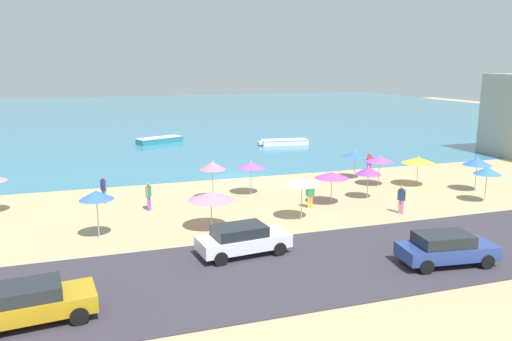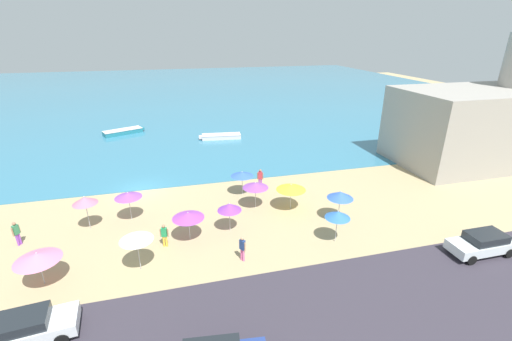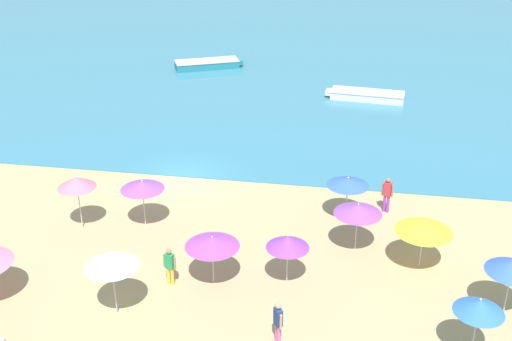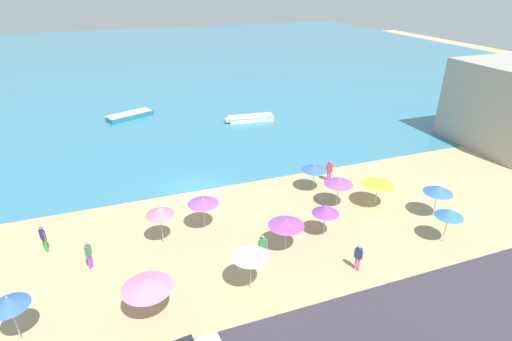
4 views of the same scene
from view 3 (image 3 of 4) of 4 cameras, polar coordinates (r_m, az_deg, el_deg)
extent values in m
plane|color=tan|center=(34.99, -6.49, -0.59)|extent=(160.00, 160.00, 0.00)
cylinder|color=#B2B2B7|center=(27.74, 14.47, -6.76)|extent=(0.05, 0.05, 1.78)
cone|color=yellow|center=(27.21, 14.71, -4.89)|extent=(2.39, 2.39, 0.42)
sphere|color=silver|center=(27.09, 14.77, -4.44)|extent=(0.08, 0.08, 0.08)
cylinder|color=#B2B2B7|center=(30.72, 8.05, -2.73)|extent=(0.05, 0.05, 1.81)
cone|color=blue|center=(30.24, 8.17, -1.00)|extent=(2.00, 2.00, 0.38)
sphere|color=silver|center=(30.15, 8.20, -0.63)|extent=(0.08, 0.08, 0.08)
cylinder|color=#B2B2B7|center=(28.35, 8.91, -5.34)|extent=(0.05, 0.05, 1.86)
cone|color=purple|center=(27.81, 9.06, -3.42)|extent=(2.09, 2.09, 0.42)
sphere|color=silver|center=(27.70, 9.09, -2.98)|extent=(0.08, 0.08, 0.08)
cylinder|color=#B2B2B7|center=(30.26, -9.92, -3.19)|extent=(0.05, 0.05, 1.95)
cone|color=purple|center=(29.74, -10.08, -1.31)|extent=(2.02, 2.02, 0.38)
sphere|color=silver|center=(29.64, -10.11, -0.93)|extent=(0.08, 0.08, 0.08)
cylinder|color=#B2B2B7|center=(26.00, 2.79, -8.34)|extent=(0.05, 0.05, 1.71)
cone|color=purple|center=(25.42, 2.84, -6.35)|extent=(1.74, 1.74, 0.52)
sphere|color=silver|center=(25.27, 2.85, -5.80)|extent=(0.08, 0.08, 0.08)
cylinder|color=#B2B2B7|center=(24.80, -12.47, -10.28)|extent=(0.05, 0.05, 2.16)
cone|color=white|center=(24.12, -12.74, -7.94)|extent=(1.99, 1.99, 0.37)
sphere|color=silver|center=(24.00, -12.79, -7.50)|extent=(0.08, 0.08, 0.08)
cylinder|color=#B2B2B7|center=(23.66, 18.84, -13.56)|extent=(0.05, 0.05, 1.93)
cone|color=blue|center=(22.97, 19.25, -11.31)|extent=(1.71, 1.71, 0.48)
sphere|color=silver|center=(22.82, 19.35, -10.77)|extent=(0.08, 0.08, 0.08)
cylinder|color=#B2B2B7|center=(30.68, -15.38, -3.15)|extent=(0.05, 0.05, 2.15)
cone|color=#D4708F|center=(30.10, -15.66, -1.01)|extent=(1.73, 1.73, 0.52)
sphere|color=silver|center=(29.97, -15.73, -0.51)|extent=(0.08, 0.08, 0.08)
cylinder|color=#B2B2B7|center=(26.04, 21.45, -10.03)|extent=(0.05, 0.05, 1.94)
cylinder|color=#B2B2B7|center=(26.01, -3.85, -8.28)|extent=(0.05, 0.05, 1.78)
cone|color=#A745B9|center=(25.45, -3.91, -6.34)|extent=(2.19, 2.19, 0.39)
sphere|color=silver|center=(25.33, -3.93, -5.91)|extent=(0.08, 0.08, 0.08)
cylinder|color=pink|center=(23.25, 2.04, -14.44)|extent=(0.14, 0.14, 0.84)
cylinder|color=pink|center=(23.38, 1.86, -14.18)|extent=(0.14, 0.14, 0.84)
cube|color=navy|center=(22.84, 1.98, -12.86)|extent=(0.37, 0.42, 0.66)
sphere|color=tan|center=(22.55, 2.00, -11.94)|extent=(0.22, 0.22, 0.22)
cylinder|color=tan|center=(22.70, 2.22, -13.31)|extent=(0.09, 0.09, 0.60)
cylinder|color=tan|center=(23.04, 1.74, -12.61)|extent=(0.09, 0.09, 0.60)
cylinder|color=purple|center=(31.80, 11.65, -2.94)|extent=(0.14, 0.14, 0.89)
cylinder|color=purple|center=(31.84, 11.34, -2.86)|extent=(0.14, 0.14, 0.89)
cube|color=#C33342|center=(31.46, 11.62, -1.63)|extent=(0.41, 0.33, 0.70)
sphere|color=#9E6951|center=(31.24, 11.69, -0.85)|extent=(0.22, 0.22, 0.22)
cylinder|color=#9E6951|center=(31.42, 12.02, -1.81)|extent=(0.09, 0.09, 0.63)
cylinder|color=#9E6951|center=(31.54, 11.20, -1.61)|extent=(0.09, 0.09, 0.63)
cylinder|color=yellow|center=(26.39, -7.78, -9.21)|extent=(0.14, 0.14, 0.80)
cylinder|color=yellow|center=(26.31, -7.44, -9.31)|extent=(0.14, 0.14, 0.80)
cube|color=#239155|center=(25.95, -7.70, -7.97)|extent=(0.40, 0.30, 0.63)
sphere|color=#9A7757|center=(25.71, -7.76, -7.14)|extent=(0.22, 0.22, 0.22)
cylinder|color=#9A7757|center=(26.09, -8.15, -7.93)|extent=(0.09, 0.09, 0.57)
cylinder|color=#9A7757|center=(25.87, -7.23, -8.19)|extent=(0.09, 0.09, 0.57)
cube|color=teal|center=(53.73, -4.39, 9.36)|extent=(5.37, 3.57, 0.58)
cube|color=teal|center=(54.25, -1.46, 9.65)|extent=(0.77, 1.00, 0.35)
cube|color=silver|center=(53.64, -4.40, 9.70)|extent=(5.40, 3.64, 0.08)
cube|color=silver|center=(46.86, 9.87, 6.54)|extent=(5.29, 2.03, 0.53)
cube|color=silver|center=(47.14, 6.50, 6.95)|extent=(0.52, 0.89, 0.32)
cube|color=silver|center=(46.76, 9.90, 6.90)|extent=(5.30, 2.11, 0.08)
camera|label=1|loc=(21.78, -91.46, -20.35)|focal=35.00mm
camera|label=2|loc=(6.12, -73.16, -11.78)|focal=24.00mm
camera|label=4|loc=(14.10, -71.27, 8.21)|focal=28.00mm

